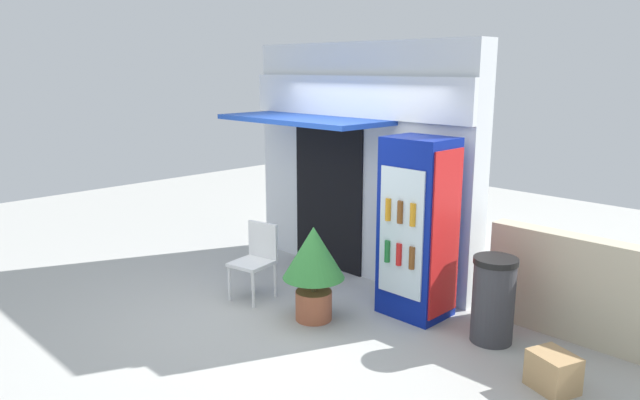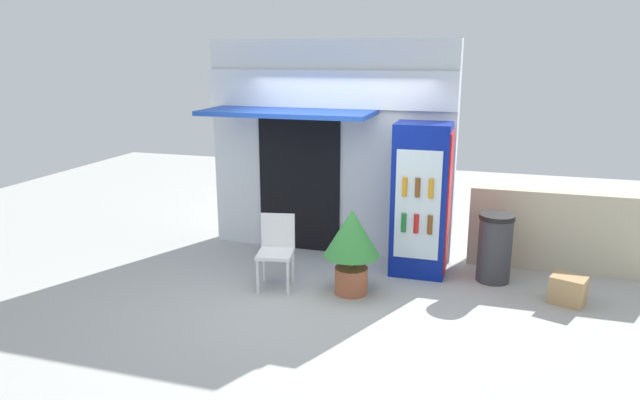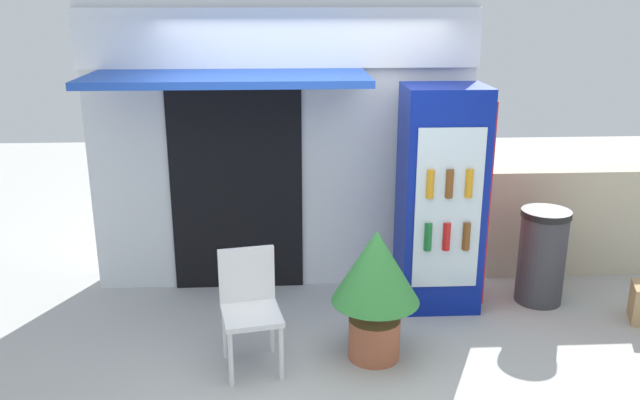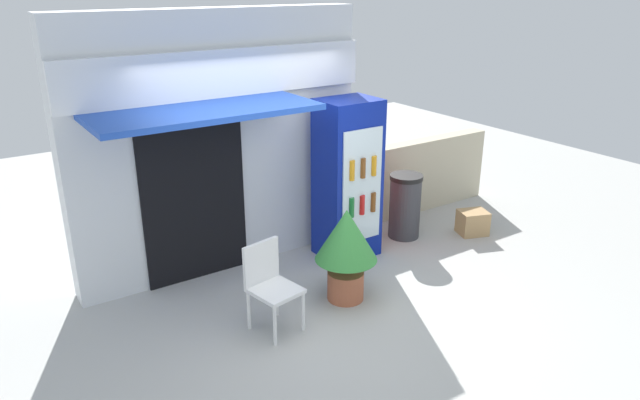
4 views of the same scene
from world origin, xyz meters
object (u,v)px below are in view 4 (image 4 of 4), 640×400
(drink_cooler, at_px, (348,180))
(cardboard_box, at_px, (473,222))
(plastic_chair, at_px, (269,281))
(trash_bin, at_px, (405,206))
(potted_plant_near_shop, at_px, (346,243))

(drink_cooler, xyz_separation_m, cardboard_box, (1.78, -0.47, -0.82))
(cardboard_box, bearing_deg, plastic_chair, -172.36)
(drink_cooler, height_order, cardboard_box, drink_cooler)
(trash_bin, bearing_deg, cardboard_box, -28.84)
(trash_bin, xyz_separation_m, cardboard_box, (0.84, -0.46, -0.28))
(cardboard_box, bearing_deg, potted_plant_near_shop, -169.94)
(plastic_chair, relative_size, trash_bin, 1.02)
(drink_cooler, relative_size, potted_plant_near_shop, 1.89)
(plastic_chair, height_order, potted_plant_near_shop, potted_plant_near_shop)
(drink_cooler, relative_size, plastic_chair, 2.22)
(drink_cooler, distance_m, trash_bin, 1.09)
(trash_bin, bearing_deg, drink_cooler, 179.39)
(drink_cooler, distance_m, potted_plant_near_shop, 1.18)
(drink_cooler, xyz_separation_m, plastic_chair, (-1.63, -0.93, -0.48))
(plastic_chair, distance_m, cardboard_box, 3.46)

